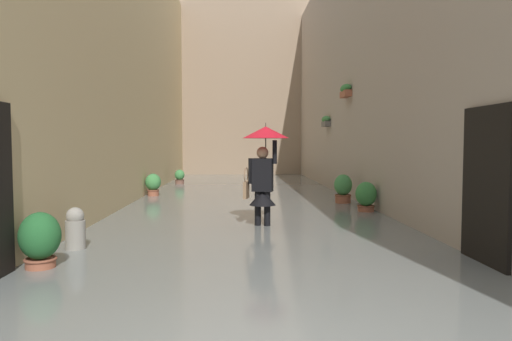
# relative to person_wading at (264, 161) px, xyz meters

# --- Properties ---
(ground_plane) EXTENTS (60.00, 60.00, 0.00)m
(ground_plane) POSITION_rel_person_wading_xyz_m (0.27, -4.14, -1.40)
(ground_plane) COLOR gray
(flood_water) EXTENTS (6.77, 26.79, 0.18)m
(flood_water) POSITION_rel_person_wading_xyz_m (0.27, -4.14, -1.31)
(flood_water) COLOR slate
(flood_water) RESTS_ON ground_plane
(building_facade_left) EXTENTS (2.04, 24.79, 8.09)m
(building_facade_left) POSITION_rel_person_wading_xyz_m (-3.61, -4.13, 2.64)
(building_facade_left) COLOR #A89989
(building_facade_left) RESTS_ON ground_plane
(building_facade_right) EXTENTS (2.04, 24.79, 8.54)m
(building_facade_right) POSITION_rel_person_wading_xyz_m (4.15, -4.13, 2.87)
(building_facade_right) COLOR tan
(building_facade_right) RESTS_ON ground_plane
(building_facade_far) EXTENTS (9.57, 1.80, 12.20)m
(building_facade_far) POSITION_rel_person_wading_xyz_m (0.27, -15.43, 4.70)
(building_facade_far) COLOR gray
(building_facade_far) RESTS_ON ground_plane
(person_wading) EXTENTS (0.88, 0.88, 2.11)m
(person_wading) POSITION_rel_person_wading_xyz_m (0.00, 0.00, 0.00)
(person_wading) COLOR #2D2319
(person_wading) RESTS_ON ground_plane
(potted_plant_near_right) EXTENTS (0.50, 0.50, 0.87)m
(potted_plant_near_right) POSITION_rel_person_wading_xyz_m (2.94, 2.84, -0.91)
(potted_plant_near_right) COLOR #9E563D
(potted_plant_near_right) RESTS_ON ground_plane
(potted_plant_far_right) EXTENTS (0.46, 0.46, 0.84)m
(potted_plant_far_right) POSITION_rel_person_wading_xyz_m (3.00, -5.10, -0.92)
(potted_plant_far_right) COLOR #9E563D
(potted_plant_far_right) RESTS_ON ground_plane
(potted_plant_far_left) EXTENTS (0.47, 0.47, 0.92)m
(potted_plant_far_left) POSITION_rel_person_wading_xyz_m (-2.26, -3.27, -0.91)
(potted_plant_far_left) COLOR #9E563D
(potted_plant_far_left) RESTS_ON ground_plane
(potted_plant_mid_right) EXTENTS (0.37, 0.37, 0.72)m
(potted_plant_mid_right) POSITION_rel_person_wading_xyz_m (2.74, -9.25, -1.02)
(potted_plant_mid_right) COLOR brown
(potted_plant_mid_right) RESTS_ON ground_plane
(potted_plant_near_left) EXTENTS (0.48, 0.48, 0.85)m
(potted_plant_near_left) POSITION_rel_person_wading_xyz_m (-2.44, -1.76, -0.93)
(potted_plant_near_left) COLOR #9E563D
(potted_plant_near_left) RESTS_ON ground_plane
(mooring_bollard) EXTENTS (0.28, 0.28, 0.79)m
(mooring_bollard) POSITION_rel_person_wading_xyz_m (2.87, 1.82, -1.00)
(mooring_bollard) COLOR gray
(mooring_bollard) RESTS_ON ground_plane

